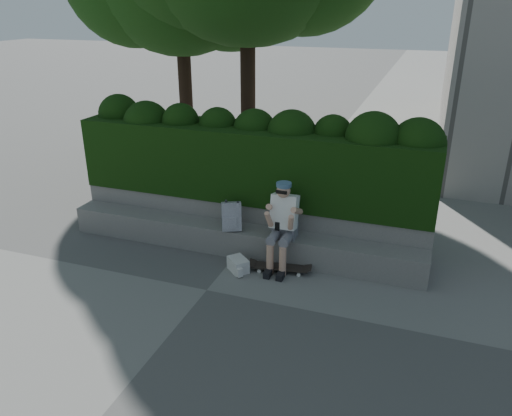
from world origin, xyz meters
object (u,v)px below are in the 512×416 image
at_px(skateboard, 280,267).
at_px(backpack_ground, 238,265).
at_px(backpack_plaid, 232,216).
at_px(person, 283,222).

height_order(skateboard, backpack_ground, backpack_ground).
relative_size(backpack_plaid, backpack_ground, 1.38).
bearing_deg(backpack_plaid, person, -30.37).
distance_m(backpack_plaid, backpack_ground, 0.80).
bearing_deg(person, backpack_ground, -145.91).
relative_size(skateboard, backpack_plaid, 1.95).
bearing_deg(backpack_plaid, skateboard, -42.48).
distance_m(person, skateboard, 0.71).
height_order(skateboard, backpack_plaid, backpack_plaid).
distance_m(person, backpack_ground, 0.96).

